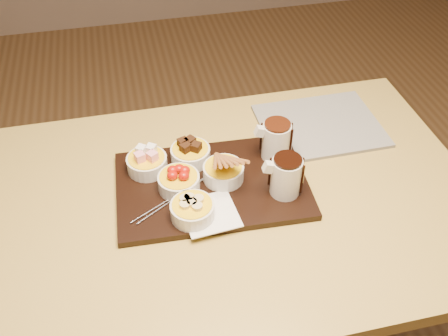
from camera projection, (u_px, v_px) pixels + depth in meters
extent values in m
cube|color=#AE9240|center=(232.00, 202.00, 1.21)|extent=(1.20, 0.80, 0.04)
cylinder|color=#AE9240|center=(45.00, 234.00, 1.62)|extent=(0.06, 0.06, 0.71)
cylinder|color=#AE9240|center=(354.00, 182.00, 1.80)|extent=(0.06, 0.06, 0.71)
cube|color=black|center=(212.00, 185.00, 1.22)|extent=(0.47, 0.32, 0.02)
cube|color=white|center=(210.00, 213.00, 1.13)|extent=(0.13, 0.13, 0.00)
cylinder|color=silver|center=(147.00, 164.00, 1.23)|extent=(0.10, 0.10, 0.04)
cylinder|color=silver|center=(191.00, 155.00, 1.26)|extent=(0.10, 0.10, 0.04)
cylinder|color=silver|center=(179.00, 182.00, 1.18)|extent=(0.10, 0.10, 0.04)
cylinder|color=silver|center=(223.00, 173.00, 1.21)|extent=(0.10, 0.10, 0.04)
cylinder|color=silver|center=(192.00, 211.00, 1.12)|extent=(0.10, 0.10, 0.04)
cylinder|color=silver|center=(286.00, 177.00, 1.15)|extent=(0.07, 0.07, 0.10)
cylinder|color=silver|center=(276.00, 141.00, 1.25)|extent=(0.07, 0.07, 0.10)
cube|color=beige|center=(320.00, 126.00, 1.40)|extent=(0.33, 0.26, 0.01)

